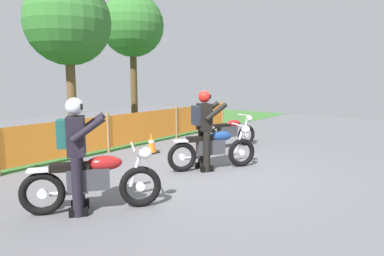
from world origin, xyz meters
The scene contains 11 objects.
ground centered at (0.00, 0.00, -0.01)m, with size 24.00×24.00×0.02m, color #5B5B60.
grass_verge centered at (0.00, 6.19, 0.01)m, with size 24.00×6.39×0.01m, color #386B2D.
barrier_fence centered at (0.00, 2.99, 0.54)m, with size 11.17×0.08×1.05m.
tree_near_left centered at (0.54, 5.34, 3.56)m, with size 2.57×2.57×4.87m.
tree_near_right centered at (4.50, 6.77, 4.03)m, with size 2.59×2.59×5.36m.
motorcycle_lead centered at (0.31, -0.10, 0.46)m, with size 1.72×1.21×0.95m.
motorcycle_trailing centered at (2.47, 0.82, 0.44)m, with size 1.81×0.85×0.90m.
motorcycle_third centered at (-2.73, -0.01, 0.47)m, with size 1.65×1.37×0.96m.
rider_lead centered at (0.13, 0.02, 0.95)m, with size 0.79×0.72×1.69m.
rider_third centered at (-2.90, 0.13, 0.95)m, with size 0.78×0.74×1.69m.
traffic_cone centered at (0.65, 2.06, 0.26)m, with size 0.32×0.32×0.53m.
Camera 1 is at (-5.79, -4.18, 1.99)m, focal length 32.60 mm.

